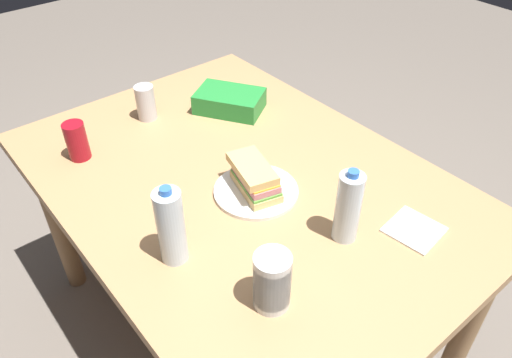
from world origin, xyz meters
TOP-DOWN VIEW (x-y plane):
  - ground_plane at (0.00, 0.00)m, footprint 8.00×8.00m
  - dining_table at (0.00, 0.00)m, footprint 1.41×0.99m
  - paper_plate at (-0.08, 0.01)m, footprint 0.24×0.24m
  - sandwich at (-0.07, 0.01)m, footprint 0.20×0.13m
  - soda_can_red at (0.40, 0.33)m, footprint 0.07×0.07m
  - chip_bag at (0.34, -0.21)m, footprint 0.27×0.25m
  - water_bottle_tall at (-0.36, -0.05)m, footprint 0.06×0.06m
  - plastic_cup_stack at (-0.40, 0.23)m, footprint 0.08×0.08m
  - water_bottle_spare at (-0.14, 0.32)m, footprint 0.07×0.07m
  - soda_can_silver at (0.47, 0.05)m, footprint 0.07×0.07m
  - paper_napkin at (-0.46, -0.21)m, footprint 0.15×0.15m

SIDE VIEW (x-z plane):
  - ground_plane at x=0.00m, z-range 0.00..0.00m
  - dining_table at x=0.00m, z-range 0.27..1.01m
  - paper_napkin at x=-0.46m, z-range 0.73..0.74m
  - paper_plate at x=-0.08m, z-range 0.73..0.74m
  - chip_bag at x=0.34m, z-range 0.73..0.80m
  - sandwich at x=-0.07m, z-range 0.74..0.83m
  - soda_can_red at x=0.40m, z-range 0.73..0.85m
  - soda_can_silver at x=0.47m, z-range 0.73..0.85m
  - plastic_cup_stack at x=-0.40m, z-range 0.73..0.88m
  - water_bottle_tall at x=-0.36m, z-range 0.73..0.94m
  - water_bottle_spare at x=-0.14m, z-range 0.73..0.95m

